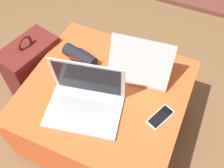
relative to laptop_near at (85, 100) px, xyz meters
name	(u,v)px	position (x,y,z in m)	size (l,w,h in m)	color
ground_plane	(106,129)	(0.05, 0.13, -0.51)	(14.00, 14.00, 0.00)	brown
ottoman	(106,112)	(0.05, 0.13, -0.28)	(0.85, 0.80, 0.46)	maroon
laptop_near	(85,100)	(0.00, 0.00, 0.00)	(0.41, 0.32, 0.26)	silver
laptop_far	(141,66)	(0.17, 0.32, 0.00)	(0.35, 0.30, 0.25)	#B7B7BC
cell_phone	(160,117)	(0.37, 0.09, -0.05)	(0.12, 0.16, 0.01)	white
backpack	(35,73)	(-0.50, 0.20, -0.27)	(0.32, 0.38, 0.57)	#5B1E19
wrist_brace	(80,56)	(-0.17, 0.26, -0.02)	(0.21, 0.12, 0.07)	black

